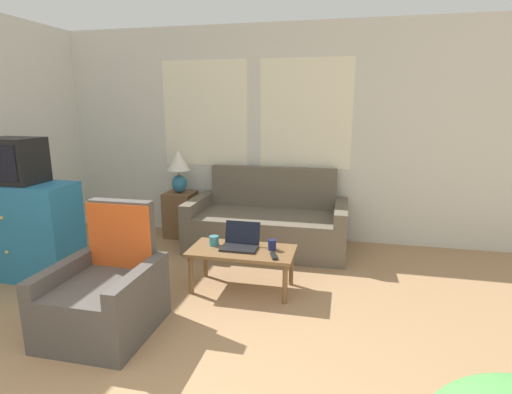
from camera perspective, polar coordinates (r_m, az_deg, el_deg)
The scene contains 12 objects.
wall_back at distance 5.02m, azimuth 0.57°, elevation 9.00°, with size 6.08×0.06×2.60m.
couch at distance 4.74m, azimuth 1.73°, elevation -4.00°, with size 1.82×0.87×0.92m.
armchair at distance 3.27m, azimuth -20.50°, elevation -13.04°, with size 0.71×0.77×0.94m.
tv_dresser at distance 4.50m, azimuth -30.24°, elevation -4.13°, with size 1.05×0.47×0.94m.
television at distance 4.37m, azimuth -31.28°, elevation 4.46°, with size 0.48×0.38×0.43m.
side_table at distance 5.23m, azimuth -10.71°, elevation -2.43°, with size 0.36×0.36×0.57m.
table_lamp at distance 5.10m, azimuth -11.00°, elevation 4.21°, with size 0.28×0.28×0.54m.
coffee_table at distance 3.65m, azimuth -2.01°, elevation -8.18°, with size 0.95×0.48×0.39m.
laptop at distance 3.67m, azimuth -2.23°, elevation -6.46°, with size 0.33×0.27×0.22m.
cup_navy at distance 3.61m, azimuth 2.31°, elevation -6.85°, with size 0.07×0.07×0.10m.
cup_yellow at distance 3.74m, azimuth -6.02°, elevation -6.23°, with size 0.09×0.09×0.09m.
tv_remote at distance 3.46m, azimuth 2.56°, elevation -8.42°, with size 0.09×0.16×0.02m.
Camera 1 is at (1.06, -0.87, 1.66)m, focal length 28.00 mm.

